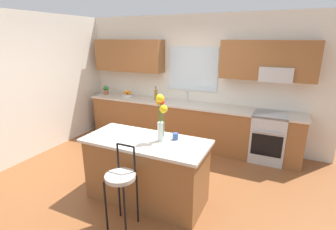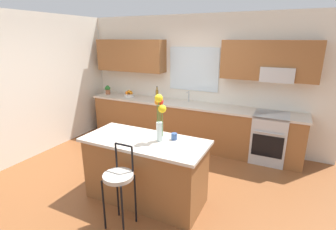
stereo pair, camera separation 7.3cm
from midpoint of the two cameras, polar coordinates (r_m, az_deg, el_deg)
ground_plane at (r=4.22m, az=-5.02°, el=-14.96°), size 14.00×14.00×0.00m
wall_left at (r=5.61m, az=-27.22°, el=6.11°), size 0.12×4.60×2.70m
back_wall_assembly at (r=5.43m, az=5.47°, el=9.26°), size 5.60×0.50×2.70m
counter_run at (r=5.42m, az=3.81°, el=-2.04°), size 4.56×0.64×0.92m
sink_faucet at (r=5.40m, az=4.04°, el=4.46°), size 0.02×0.13×0.23m
oven_range at (r=5.08m, az=21.31°, el=-4.62°), size 0.60×0.64×0.92m
kitchen_island at (r=3.62m, az=-5.49°, el=-12.29°), size 1.71×0.77×0.92m
bar_stool_near at (r=3.11m, az=-11.31°, el=-14.27°), size 0.36×0.36×1.04m
flower_vase at (r=3.25m, az=-2.20°, el=0.12°), size 0.16×0.15×0.64m
mug_ceramic at (r=3.40m, az=1.05°, el=-4.87°), size 0.08×0.08×0.09m
fruit_bowl_oranges at (r=5.95m, az=-9.44°, el=4.60°), size 0.24×0.24×0.16m
bottle_olive_oil at (r=5.55m, az=-3.14°, el=4.61°), size 0.06×0.06×0.30m
potted_plant_small at (r=6.30m, az=-14.20°, el=5.56°), size 0.17×0.11×0.22m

